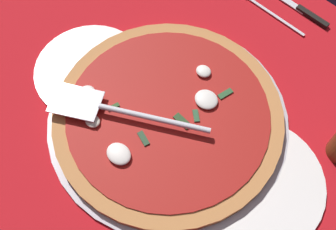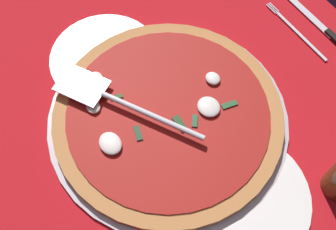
% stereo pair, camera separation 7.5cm
% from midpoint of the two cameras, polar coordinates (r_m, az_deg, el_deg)
% --- Properties ---
extents(ground_plane, '(1.00, 1.00, 0.01)m').
position_cam_midpoint_polar(ground_plane, '(0.75, 0.50, -4.28)').
color(ground_plane, '#B6141B').
extents(pizza_pan, '(0.44, 0.44, 0.01)m').
position_cam_midpoint_polar(pizza_pan, '(0.76, 2.80, -0.81)').
color(pizza_pan, '#B2ADB7').
rests_on(pizza_pan, ground_plane).
extents(dinner_plate_left, '(0.22, 0.22, 0.01)m').
position_cam_midpoint_polar(dinner_plate_left, '(0.84, -6.17, 7.64)').
color(dinner_plate_left, white).
rests_on(dinner_plate_left, ground_plane).
extents(dinner_plate_right, '(0.24, 0.24, 0.01)m').
position_cam_midpoint_polar(dinner_plate_right, '(0.72, 12.59, -11.41)').
color(dinner_plate_right, white).
rests_on(dinner_plate_right, ground_plane).
extents(pizza, '(0.42, 0.42, 0.03)m').
position_cam_midpoint_polar(pizza, '(0.75, 2.79, -0.29)').
color(pizza, '#BE7B42').
rests_on(pizza, pizza_pan).
extents(pizza_server, '(0.27, 0.18, 0.01)m').
position_cam_midpoint_polar(pizza_server, '(0.73, -3.93, 1.63)').
color(pizza_server, silver).
rests_on(pizza_server, pizza).
extents(place_setting_far, '(0.20, 0.12, 0.01)m').
position_cam_midpoint_polar(place_setting_far, '(0.94, 21.37, 10.48)').
color(place_setting_far, white).
rests_on(place_setting_far, ground_plane).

